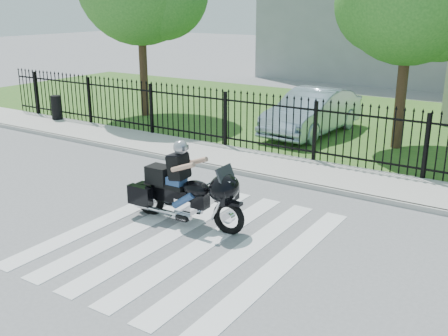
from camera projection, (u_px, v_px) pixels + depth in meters
The scene contains 9 objects.
ground at pixel (188, 239), 10.19m from camera, with size 120.00×120.00×0.00m, color slate.
crosswalk at pixel (188, 239), 10.19m from camera, with size 5.00×5.50×0.01m, color silver, non-canonical shape.
sidewalk at pixel (298, 170), 14.17m from camera, with size 40.00×2.00×0.12m, color #ADAAA3.
curb at pixel (281, 180), 13.37m from camera, with size 40.00×0.12×0.12m, color #ADAAA3.
grass_strip at pixel (378, 124), 19.78m from camera, with size 40.00×12.00×0.02m, color #2A5D1F.
iron_fence at pixel (315, 133), 14.72m from camera, with size 26.00×0.04×1.80m.
motorcycle_rider at pixel (184, 189), 10.76m from camera, with size 2.73×0.83×1.80m.
parked_car at pixel (312, 112), 18.10m from camera, with size 1.63×4.69×1.54m, color #A4BACF.
litter_bin at pixel (57, 107), 20.03m from camera, with size 0.40×0.40×0.91m, color black.
Camera 1 is at (5.66, -7.41, 4.38)m, focal length 42.00 mm.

